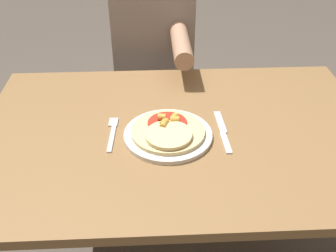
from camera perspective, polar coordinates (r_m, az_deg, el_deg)
name	(u,v)px	position (r m, az deg, el deg)	size (l,w,h in m)	color
dining_table	(179,157)	(1.29, 1.55, -4.59)	(1.25, 0.82, 0.76)	olive
plate	(168,135)	(1.19, 0.00, -1.30)	(0.27, 0.27, 0.01)	silver
pizza	(168,131)	(1.18, 0.01, -0.72)	(0.22, 0.22, 0.04)	#E0C689
fork	(112,132)	(1.22, -8.07, -0.83)	(0.03, 0.18, 0.00)	silver
knife	(223,132)	(1.22, 7.97, -0.85)	(0.03, 0.22, 0.00)	silver
person_diner	(154,56)	(1.81, -2.05, 10.06)	(0.35, 0.52, 1.20)	#2D2D38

